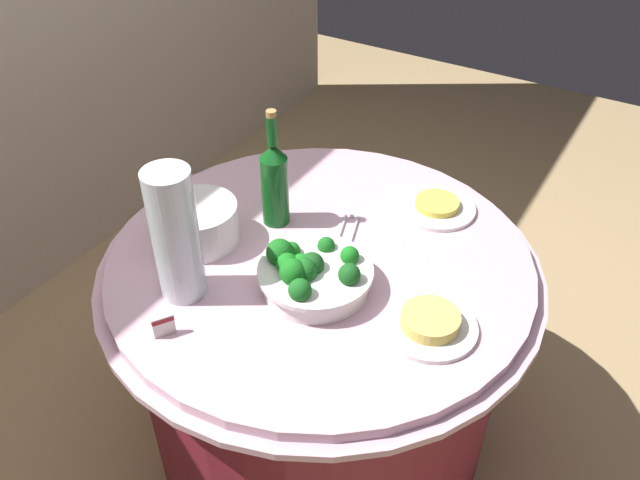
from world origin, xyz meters
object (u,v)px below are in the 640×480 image
object	(u,v)px
food_plate_fried_egg	(437,206)
food_plate_noodles	(430,323)
wine_bottle	(275,181)
broccoli_bowl	(312,274)
plate_stack	(199,223)
label_placard_front	(163,325)
decorative_fruit_vase	(176,238)
serving_tongs	(347,232)

from	to	relation	value
food_plate_fried_egg	food_plate_noodles	bearing A→B (deg)	-158.64
wine_bottle	food_plate_noodles	bearing A→B (deg)	-107.07
broccoli_bowl	food_plate_fried_egg	xyz separation A→B (m)	(0.47, -0.13, -0.04)
broccoli_bowl	plate_stack	xyz separation A→B (m)	(0.01, 0.35, 0.01)
food_plate_noodles	label_placard_front	xyz separation A→B (m)	(-0.33, 0.50, 0.01)
label_placard_front	wine_bottle	bearing A→B (deg)	3.50
decorative_fruit_vase	serving_tongs	size ratio (longest dim) A/B	2.05
plate_stack	label_placard_front	size ratio (longest dim) A/B	3.82
broccoli_bowl	serving_tongs	xyz separation A→B (m)	(0.24, 0.04, -0.04)
plate_stack	food_plate_noodles	world-z (taller)	plate_stack
decorative_fruit_vase	label_placard_front	distance (m)	0.20
plate_stack	food_plate_noodles	bearing A→B (deg)	-88.78
decorative_fruit_vase	food_plate_noodles	size ratio (longest dim) A/B	1.55
decorative_fruit_vase	food_plate_fried_egg	distance (m)	0.76
broccoli_bowl	serving_tongs	world-z (taller)	broccoli_bowl
serving_tongs	food_plate_fried_egg	distance (m)	0.28
serving_tongs	food_plate_noodles	world-z (taller)	food_plate_noodles
wine_bottle	food_plate_fried_egg	size ratio (longest dim) A/B	1.53
food_plate_fried_egg	label_placard_front	distance (m)	0.84
food_plate_fried_egg	decorative_fruit_vase	bearing A→B (deg)	148.54
broccoli_bowl	serving_tongs	distance (m)	0.24
serving_tongs	label_placard_front	distance (m)	0.57
decorative_fruit_vase	food_plate_fried_egg	size ratio (longest dim) A/B	1.55
broccoli_bowl	food_plate_noodles	size ratio (longest dim) A/B	1.27
decorative_fruit_vase	food_plate_fried_egg	xyz separation A→B (m)	(0.63, -0.39, -0.15)
plate_stack	decorative_fruit_vase	xyz separation A→B (m)	(-0.18, -0.09, 0.11)
broccoli_bowl	food_plate_noodles	bearing A→B (deg)	-85.58
food_plate_noodles	label_placard_front	bearing A→B (deg)	123.08
food_plate_noodles	wine_bottle	bearing A→B (deg)	72.93
decorative_fruit_vase	label_placard_front	world-z (taller)	decorative_fruit_vase
decorative_fruit_vase	plate_stack	bearing A→B (deg)	28.15
wine_bottle	food_plate_noodles	distance (m)	0.57
decorative_fruit_vase	label_placard_front	bearing A→B (deg)	-156.64
label_placard_front	food_plate_fried_egg	bearing A→B (deg)	-23.13
label_placard_front	plate_stack	bearing A→B (deg)	26.11
wine_bottle	decorative_fruit_vase	xyz separation A→B (m)	(-0.35, 0.03, 0.03)
wine_bottle	food_plate_noodles	xyz separation A→B (m)	(-0.16, -0.53, -0.11)
broccoli_bowl	plate_stack	size ratio (longest dim) A/B	1.33
broccoli_bowl	serving_tongs	size ratio (longest dim) A/B	1.69
broccoli_bowl	wine_bottle	size ratio (longest dim) A/B	0.83
plate_stack	broccoli_bowl	bearing A→B (deg)	-91.50
plate_stack	food_plate_noodles	distance (m)	0.66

